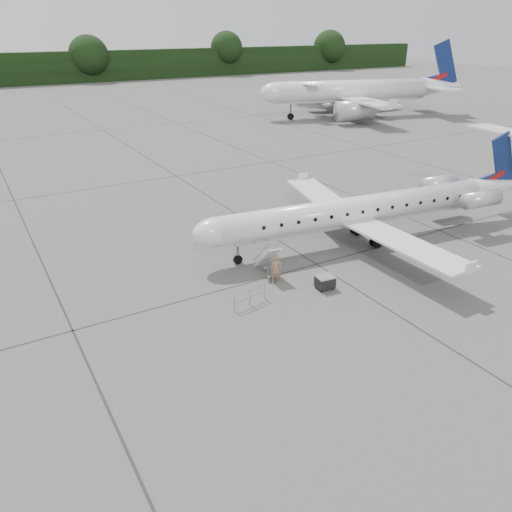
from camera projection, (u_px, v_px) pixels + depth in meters
ground at (412, 286)px, 30.34m from camera, size 320.00×320.00×0.00m
treeline at (42, 68)px, 130.40m from camera, size 260.00×4.00×8.00m
main_regional_jet at (358, 197)px, 34.90m from camera, size 29.16×22.60×6.92m
airstair at (267, 259)px, 31.28m from camera, size 1.12×2.36×2.17m
passenger at (276, 269)px, 30.27m from camera, size 0.81×0.73×1.86m
safety_railing at (250, 297)px, 28.01m from camera, size 2.18×0.46×1.00m
baggage_cart at (325, 282)px, 29.81m from camera, size 1.12×0.95×0.90m
bg_narrowbody at (352, 80)px, 82.97m from camera, size 39.13×32.77×12.08m
bg_regional_right at (357, 96)px, 88.32m from camera, size 22.98×16.92×5.88m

